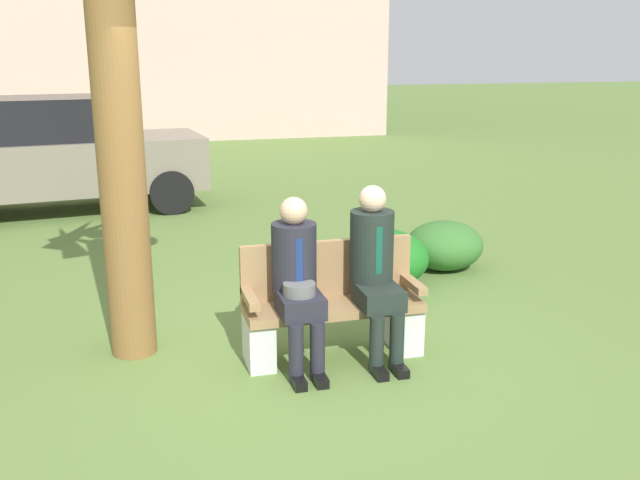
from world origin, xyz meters
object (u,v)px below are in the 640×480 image
at_px(park_bench, 332,307).
at_px(shrub_mid_lawn, 444,245).
at_px(seated_man_left, 297,275).
at_px(seated_man_right, 375,264).
at_px(parked_car_near, 64,155).
at_px(shrub_near_bench, 383,258).

bearing_deg(park_bench, shrub_mid_lawn, 45.45).
distance_m(seated_man_left, seated_man_right, 0.62).
xyz_separation_m(seated_man_left, parked_car_near, (-2.05, 6.09, 0.11)).
height_order(park_bench, seated_man_right, seated_man_right).
distance_m(seated_man_left, shrub_mid_lawn, 2.94).
distance_m(park_bench, seated_man_left, 0.46).
bearing_deg(parked_car_near, seated_man_left, -71.36).
height_order(park_bench, seated_man_left, seated_man_left).
xyz_separation_m(park_bench, seated_man_right, (0.31, -0.11, 0.36)).
relative_size(shrub_near_bench, shrub_mid_lawn, 1.10).
xyz_separation_m(seated_man_right, shrub_near_bench, (0.66, 1.59, -0.46)).
bearing_deg(seated_man_left, seated_man_right, 1.03).
relative_size(park_bench, seated_man_left, 1.07).
xyz_separation_m(seated_man_left, seated_man_right, (0.62, 0.01, 0.03)).
distance_m(shrub_near_bench, parked_car_near, 5.62).
bearing_deg(park_bench, seated_man_left, -157.84).
bearing_deg(seated_man_left, park_bench, 22.16).
bearing_deg(seated_man_right, shrub_mid_lawn, 52.43).
xyz_separation_m(park_bench, parked_car_near, (-2.36, 5.97, 0.44)).
bearing_deg(seated_man_right, parked_car_near, 113.72).
bearing_deg(parked_car_near, seated_man_right, -66.28).
bearing_deg(shrub_mid_lawn, seated_man_right, -127.57).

